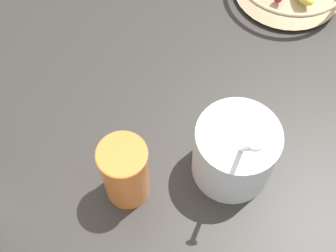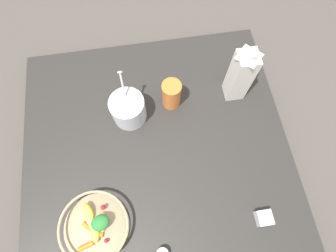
{
  "view_description": "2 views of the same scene",
  "coord_description": "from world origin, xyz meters",
  "views": [
    {
      "loc": [
        0.03,
        0.5,
        0.78
      ],
      "look_at": [
        0.02,
        0.1,
        0.08
      ],
      "focal_mm": 50.0,
      "sensor_mm": 36.0,
      "label": 1
    },
    {
      "loc": [
        -0.0,
        -0.29,
        1.03
      ],
      "look_at": [
        0.05,
        0.07,
        0.09
      ],
      "focal_mm": 28.0,
      "sensor_mm": 36.0,
      "label": 2
    }
  ],
  "objects": [
    {
      "name": "ground_plane",
      "position": [
        0.0,
        0.0,
        0.0
      ],
      "size": [
        6.0,
        6.0,
        0.0
      ],
      "primitive_type": "plane",
      "color": "#4C4742"
    },
    {
      "name": "countertop",
      "position": [
        0.0,
        0.0,
        0.02
      ],
      "size": [
        1.05,
        1.05,
        0.03
      ],
      "color": "#2D2B28",
      "rests_on": "ground_plane"
    },
    {
      "name": "yogurt_tub",
      "position": [
        -0.09,
        0.16,
        0.1
      ],
      "size": [
        0.14,
        0.15,
        0.23
      ],
      "color": "silver",
      "rests_on": "countertop"
    },
    {
      "name": "drinking_cup",
      "position": [
        0.09,
        0.2,
        0.11
      ],
      "size": [
        0.08,
        0.08,
        0.14
      ],
      "color": "orange",
      "rests_on": "countertop"
    }
  ]
}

